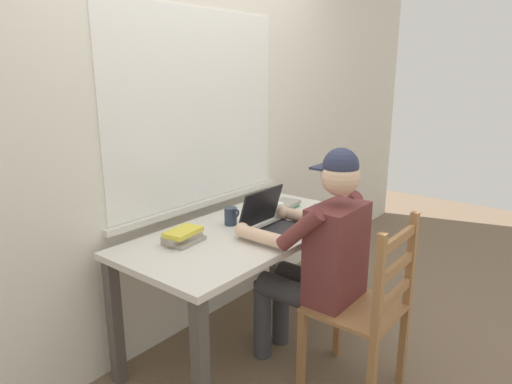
# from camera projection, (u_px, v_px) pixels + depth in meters

# --- Properties ---
(ground_plane) EXTENTS (8.00, 8.00, 0.00)m
(ground_plane) POSITION_uv_depth(u_px,v_px,m) (248.00, 343.00, 2.75)
(ground_plane) COLOR brown
(back_wall) EXTENTS (6.00, 0.08, 2.60)m
(back_wall) POSITION_uv_depth(u_px,v_px,m) (190.00, 123.00, 2.68)
(back_wall) COLOR silver
(back_wall) RESTS_ON ground
(desk) EXTENTS (1.49, 0.72, 0.73)m
(desk) POSITION_uv_depth(u_px,v_px,m) (248.00, 244.00, 2.59)
(desk) COLOR beige
(desk) RESTS_ON ground
(seated_person) EXTENTS (0.50, 0.60, 1.25)m
(seated_person) POSITION_uv_depth(u_px,v_px,m) (318.00, 253.00, 2.35)
(seated_person) COLOR brown
(seated_person) RESTS_ON ground
(wooden_chair) EXTENTS (0.42, 0.42, 0.94)m
(wooden_chair) POSITION_uv_depth(u_px,v_px,m) (366.00, 309.00, 2.24)
(wooden_chair) COLOR olive
(wooden_chair) RESTS_ON ground
(laptop) EXTENTS (0.33, 0.30, 0.23)m
(laptop) POSITION_uv_depth(u_px,v_px,m) (273.00, 222.00, 2.52)
(laptop) COLOR black
(laptop) RESTS_ON desk
(computer_mouse) EXTENTS (0.06, 0.10, 0.03)m
(computer_mouse) POSITION_uv_depth(u_px,v_px,m) (300.00, 218.00, 2.69)
(computer_mouse) COLOR black
(computer_mouse) RESTS_ON desk
(coffee_mug_white) EXTENTS (0.11, 0.07, 0.09)m
(coffee_mug_white) POSITION_uv_depth(u_px,v_px,m) (277.00, 210.00, 2.75)
(coffee_mug_white) COLOR white
(coffee_mug_white) RESTS_ON desk
(coffee_mug_dark) EXTENTS (0.11, 0.07, 0.10)m
(coffee_mug_dark) POSITION_uv_depth(u_px,v_px,m) (231.00, 216.00, 2.62)
(coffee_mug_dark) COLOR #2D384C
(coffee_mug_dark) RESTS_ON desk
(book_stack_main) EXTENTS (0.22, 0.16, 0.07)m
(book_stack_main) POSITION_uv_depth(u_px,v_px,m) (183.00, 236.00, 2.34)
(book_stack_main) COLOR gray
(book_stack_main) RESTS_ON desk
(book_stack_side) EXTENTS (0.20, 0.15, 0.04)m
(book_stack_side) POSITION_uv_depth(u_px,v_px,m) (285.00, 204.00, 2.95)
(book_stack_side) COLOR #38844C
(book_stack_side) RESTS_ON desk
(paper_pile_near_laptop) EXTENTS (0.26, 0.22, 0.02)m
(paper_pile_near_laptop) POSITION_uv_depth(u_px,v_px,m) (269.00, 211.00, 2.85)
(paper_pile_near_laptop) COLOR silver
(paper_pile_near_laptop) RESTS_ON desk
(landscape_photo_print) EXTENTS (0.14, 0.11, 0.00)m
(landscape_photo_print) POSITION_uv_depth(u_px,v_px,m) (317.00, 207.00, 2.96)
(landscape_photo_print) COLOR #7A4293
(landscape_photo_print) RESTS_ON desk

